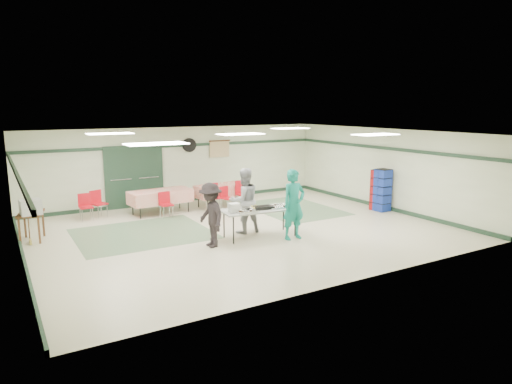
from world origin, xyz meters
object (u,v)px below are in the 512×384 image
volunteer_grey (244,201)px  dining_table_b (160,196)px  dining_table_a (222,190)px  crate_stack_blue_a (378,191)px  chair_c (242,191)px  office_printer (31,207)px  printer_table (31,217)px  volunteer_dark (211,215)px  chair_loose_a (98,201)px  chair_d (165,202)px  chair_b (212,194)px  crate_stack_red (379,190)px  serving_table (260,210)px  chair_loose_b (85,204)px  crate_stack_blue_b (383,190)px  broom (28,215)px  chair_a (226,196)px  volunteer_teal (294,204)px

volunteer_grey → dining_table_b: bearing=-68.2°
dining_table_a → crate_stack_blue_a: (4.24, -3.18, 0.08)m
chair_c → office_printer: size_ratio=1.94×
dining_table_a → printer_table: 6.19m
volunteer_dark → chair_loose_a: size_ratio=1.88×
dining_table_b → crate_stack_blue_a: bearing=-31.0°
dining_table_a → chair_d: bearing=-171.6°
dining_table_a → chair_b: 0.84m
chair_d → crate_stack_red: crate_stack_red is taller
chair_c → crate_stack_blue_a: size_ratio=0.72×
office_printer → serving_table: bearing=-30.1°
chair_loose_b → crate_stack_blue_b: bearing=-24.1°
volunteer_dark → crate_stack_red: size_ratio=1.18×
chair_d → chair_b: bearing=0.0°
volunteer_dark → broom: volunteer_dark is taller
dining_table_a → chair_d: size_ratio=2.38×
chair_loose_a → broom: broom is taller
chair_a → serving_table: bearing=-119.1°
serving_table → chair_a: bearing=84.2°
volunteer_teal → crate_stack_blue_b: (4.37, 1.17, -0.22)m
chair_loose_b → office_printer: bearing=-132.9°
chair_b → printer_table: (-5.44, -0.70, 0.06)m
crate_stack_blue_b → printer_table: size_ratio=1.45×
serving_table → volunteer_dark: (-1.48, -0.14, 0.08)m
volunteer_dark → crate_stack_blue_a: volunteer_dark is taller
office_printer → dining_table_b: bearing=16.0°
chair_loose_a → printer_table: (-2.00, -1.74, 0.12)m
chair_b → chair_loose_b: bearing=177.3°
volunteer_grey → crate_stack_blue_b: size_ratio=1.27×
chair_a → printer_table: size_ratio=0.82×
chair_b → crate_stack_blue_b: 5.61m
serving_table → crate_stack_blue_a: bearing=13.8°
crate_stack_red → broom: size_ratio=0.96×
chair_b → volunteer_dark: bearing=-105.8°
volunteer_teal → office_printer: size_ratio=3.82×
crate_stack_red → dining_table_b: bearing=153.7°
serving_table → chair_a: size_ratio=2.69×
volunteer_dark → chair_a: volunteer_dark is taller
crate_stack_red → crate_stack_blue_b: crate_stack_blue_b is taller
crate_stack_blue_a → broom: bearing=170.9°
volunteer_grey → dining_table_a: bearing=-104.5°
dining_table_b → chair_loose_a: bearing=161.0°
volunteer_teal → chair_c: 4.03m
dining_table_b → chair_a: size_ratio=2.57×
chair_c → broom: bearing=-174.9°
volunteer_teal → dining_table_b: bearing=111.8°
dining_table_a → crate_stack_blue_b: (4.24, -3.36, 0.13)m
volunteer_grey → printer_table: size_ratio=1.85×
chair_loose_b → printer_table: 2.22m
broom → crate_stack_blue_b: bearing=-17.6°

